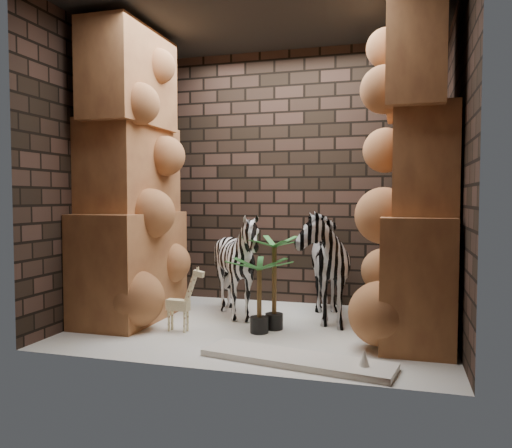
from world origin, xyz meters
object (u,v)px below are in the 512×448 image
(zebra_right, at_px, (319,255))
(zebra_left, at_px, (238,271))
(giraffe_toy, at_px, (178,298))
(surfboard, at_px, (296,359))
(palm_front, at_px, (274,282))
(palm_back, at_px, (259,295))

(zebra_right, relative_size, zebra_left, 1.22)
(giraffe_toy, height_order, surfboard, giraffe_toy)
(palm_front, height_order, palm_back, palm_front)
(zebra_left, distance_m, giraffe_toy, 0.75)
(palm_front, bearing_deg, zebra_left, 147.34)
(palm_front, bearing_deg, zebra_right, 55.53)
(zebra_left, distance_m, surfboard, 1.55)
(zebra_left, bearing_deg, surfboard, -45.94)
(palm_front, height_order, surfboard, palm_front)
(giraffe_toy, bearing_deg, zebra_right, 37.94)
(giraffe_toy, xyz_separation_m, palm_front, (0.85, 0.32, 0.13))
(zebra_right, relative_size, palm_back, 1.91)
(zebra_right, height_order, zebra_left, zebra_right)
(giraffe_toy, relative_size, palm_front, 0.70)
(surfboard, bearing_deg, palm_front, 123.71)
(giraffe_toy, distance_m, palm_back, 0.77)
(palm_front, bearing_deg, surfboard, -66.23)
(zebra_left, relative_size, surfboard, 0.74)
(giraffe_toy, height_order, palm_back, palm_back)
(palm_back, bearing_deg, palm_front, 58.68)
(giraffe_toy, distance_m, surfboard, 1.41)
(surfboard, bearing_deg, giraffe_toy, 165.01)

